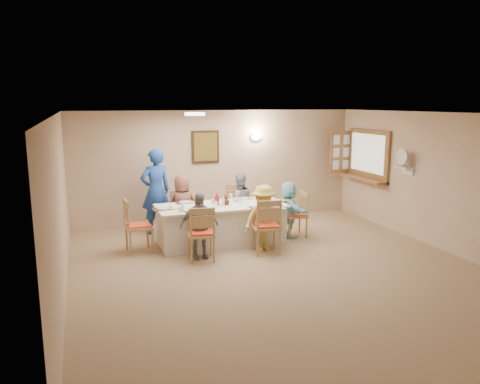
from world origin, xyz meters
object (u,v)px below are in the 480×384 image
object	(u,v)px
diner_back_left	(183,206)
diner_front_left	(199,225)
chair_back_right	(238,208)
condiment_ketchup	(217,199)
dining_table	(221,224)
chair_front_right	(266,225)
chair_front_left	(201,233)
diner_front_right	(264,218)
diner_right_end	(289,209)
serving_hatch	(368,155)
desk_fan	(404,160)
caregiver	(156,191)
diner_back_right	(239,203)
chair_right_end	(295,214)
chair_back_left	(181,214)
chair_left_end	(139,225)

from	to	relation	value
diner_back_left	diner_front_left	size ratio (longest dim) A/B	1.09
chair_back_right	condiment_ketchup	world-z (taller)	condiment_ketchup
dining_table	chair_front_right	size ratio (longest dim) A/B	2.39
chair_front_left	diner_front_right	distance (m)	1.21
diner_right_end	dining_table	bearing A→B (deg)	90.00
serving_hatch	chair_front_right	xyz separation A→B (m)	(-3.08, -1.48, -0.99)
desk_fan	caregiver	size ratio (longest dim) A/B	0.17
chair_front_left	chair_back_right	bearing A→B (deg)	-119.16
condiment_ketchup	serving_hatch	bearing A→B (deg)	10.53
chair_front_left	diner_right_end	distance (m)	2.17
diner_front_right	diner_back_right	bearing A→B (deg)	81.63
chair_right_end	chair_front_left	bearing A→B (deg)	-65.79
chair_back_right	chair_front_left	world-z (taller)	chair_front_left
dining_table	chair_right_end	world-z (taller)	chair_right_end
chair_front_right	diner_front_left	size ratio (longest dim) A/B	0.87
serving_hatch	condiment_ketchup	size ratio (longest dim) A/B	6.15
chair_front_right	diner_front_left	distance (m)	1.21
desk_fan	condiment_ketchup	size ratio (longest dim) A/B	1.23
condiment_ketchup	diner_front_left	bearing A→B (deg)	-127.89
desk_fan	chair_back_left	xyz separation A→B (m)	(-4.17, 1.47, -1.10)
diner_right_end	diner_front_left	bearing A→B (deg)	108.60
chair_back_left	chair_right_end	xyz separation A→B (m)	(2.15, -0.80, 0.00)
chair_right_end	diner_right_end	bearing A→B (deg)	-86.20
diner_front_right	diner_right_end	size ratio (longest dim) A/B	1.08
chair_front_left	diner_right_end	size ratio (longest dim) A/B	0.85
chair_back_left	diner_back_left	bearing A→B (deg)	-86.69
diner_back_left	diner_right_end	distance (m)	2.13
chair_back_right	diner_back_right	bearing A→B (deg)	-82.95
diner_back_right	diner_right_end	size ratio (longest dim) A/B	1.10
chair_left_end	diner_right_end	size ratio (longest dim) A/B	0.87
dining_table	condiment_ketchup	xyz separation A→B (m)	(-0.09, -0.02, 0.50)
chair_left_end	diner_back_right	bearing A→B (deg)	-76.85
chair_right_end	diner_back_right	xyz separation A→B (m)	(-0.95, 0.68, 0.16)
diner_back_left	condiment_ketchup	distance (m)	0.90
desk_fan	dining_table	size ratio (longest dim) A/B	0.12
diner_front_right	chair_back_left	bearing A→B (deg)	120.67
chair_front_left	condiment_ketchup	xyz separation A→B (m)	(0.51, 0.78, 0.40)
diner_front_left	serving_hatch	bearing A→B (deg)	14.83
chair_back_left	diner_back_right	bearing A→B (deg)	-2.40
chair_front_left	diner_right_end	world-z (taller)	diner_right_end
desk_fan	chair_front_right	size ratio (longest dim) A/B	0.30
chair_back_left	chair_front_left	distance (m)	1.60
chair_back_right	chair_front_right	world-z (taller)	chair_front_right
chair_right_end	diner_front_left	size ratio (longest dim) A/B	0.78
diner_front_right	chair_left_end	bearing A→B (deg)	154.08
dining_table	condiment_ketchup	size ratio (longest dim) A/B	9.95
dining_table	diner_front_left	world-z (taller)	diner_front_left
chair_back_left	caregiver	distance (m)	0.71
diner_right_end	chair_front_left	bearing A→B (deg)	111.60
diner_back_left	diner_back_right	xyz separation A→B (m)	(1.20, 0.00, -0.01)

